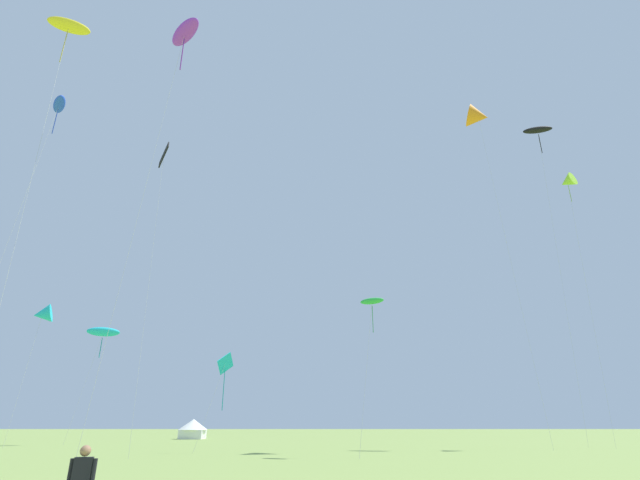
{
  "coord_description": "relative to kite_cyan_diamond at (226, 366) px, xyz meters",
  "views": [
    {
      "loc": [
        0.08,
        -2.95,
        2.16
      ],
      "look_at": [
        0.0,
        32.0,
        15.94
      ],
      "focal_mm": 26.15,
      "sensor_mm": 36.0,
      "label": 1
    }
  ],
  "objects": [
    {
      "name": "kite_yellow_parafoil",
      "position": [
        -10.36,
        -14.39,
        22.51
      ],
      "size": [
        3.5,
        3.51,
        29.75
      ],
      "color": "yellow",
      "rests_on": "ground"
    },
    {
      "name": "kite_cyan_diamond",
      "position": [
        0.0,
        0.0,
        0.0
      ],
      "size": [
        2.27,
        2.3,
        7.79
      ],
      "color": "#1EB7CC",
      "rests_on": "ground"
    },
    {
      "name": "kite_lime_delta",
      "position": [
        36.79,
        7.57,
        21.67
      ],
      "size": [
        2.76,
        2.34,
        29.27
      ],
      "color": "#99DB2D",
      "rests_on": "ground"
    },
    {
      "name": "kite_cyan_delta",
      "position": [
        -20.32,
        6.59,
        5.88
      ],
      "size": [
        2.51,
        2.44,
        13.6
      ],
      "color": "#1EB7CC",
      "rests_on": "ground"
    },
    {
      "name": "kite_blue_parafoil",
      "position": [
        -15.28,
        -6.13,
        21.96
      ],
      "size": [
        2.5,
        3.82,
        29.16
      ],
      "color": "blue",
      "rests_on": "ground"
    },
    {
      "name": "kite_cyan_parafoil",
      "position": [
        -17.38,
        14.3,
        5.49
      ],
      "size": [
        3.92,
        2.59,
        12.82
      ],
      "color": "#1EB7CC",
      "rests_on": "ground"
    },
    {
      "name": "festival_tent_left",
      "position": [
        -10.86,
        34.16,
        -5.1
      ],
      "size": [
        4.24,
        4.24,
        2.76
      ],
      "color": "white",
      "rests_on": "ground"
    },
    {
      "name": "kite_green_parafoil",
      "position": [
        12.04,
        -4.81,
        4.37
      ],
      "size": [
        2.53,
        2.86,
        11.31
      ],
      "color": "green",
      "rests_on": "ground"
    },
    {
      "name": "kite_orange_delta",
      "position": [
        26.19,
        4.32,
        28.42
      ],
      "size": [
        3.39,
        3.18,
        36.6
      ],
      "color": "orange",
      "rests_on": "ground"
    },
    {
      "name": "kite_black_parafoil",
      "position": [
        35.06,
        8.51,
        29.45
      ],
      "size": [
        3.89,
        2.5,
        36.69
      ],
      "color": "black",
      "rests_on": "ground"
    },
    {
      "name": "kite_black_diamond",
      "position": [
        -6.04,
        -4.22,
        17.82
      ],
      "size": [
        2.3,
        3.77,
        26.11
      ],
      "color": "black",
      "rests_on": "ground"
    },
    {
      "name": "kite_purple_parafoil",
      "position": [
        -2.35,
        -12.97,
        23.39
      ],
      "size": [
        4.1,
        3.47,
        30.68
      ],
      "color": "purple",
      "rests_on": "ground"
    }
  ]
}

